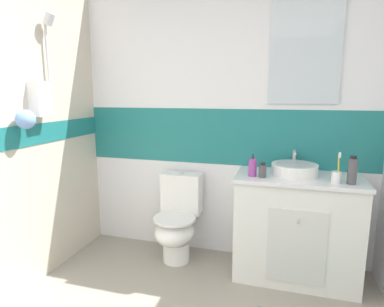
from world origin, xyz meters
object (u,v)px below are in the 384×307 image
Objects in this scene: sink_basin at (294,169)px; toothbrush_cup at (336,176)px; soap_dispenser at (253,167)px; mouthwash_bottle at (352,171)px; lotion_bottle_short at (263,171)px; toilet at (177,221)px.

toothbrush_cup is at bearing -31.34° from sink_basin.
soap_dispenser is 0.88× the size of mouthwash_bottle.
mouthwash_bottle is (0.10, 0.01, 0.04)m from toothbrush_cup.
mouthwash_bottle is at bearing -1.18° from lotion_bottle_short.
toilet is at bearing 170.11° from lotion_bottle_short.
mouthwash_bottle is (1.36, -0.14, 0.59)m from toilet.
mouthwash_bottle reaches higher than sink_basin.
soap_dispenser is (0.66, -0.11, 0.56)m from toilet.
lotion_bottle_short is at bearing 177.59° from toothbrush_cup.
toothbrush_cup reaches higher than toilet.
mouthwash_bottle reaches higher than lotion_bottle_short.
lotion_bottle_short is at bearing -9.89° from toilet.
mouthwash_bottle reaches higher than toilet.
soap_dispenser is at bearing -9.74° from toilet.
toothbrush_cup is 1.96× the size of lotion_bottle_short.
sink_basin reaches higher than lotion_bottle_short.
toothbrush_cup is at bearing -3.57° from soap_dispenser.
soap_dispenser is 1.56× the size of lotion_bottle_short.
mouthwash_bottle is at bearing 5.08° from toothbrush_cup.
lotion_bottle_short is at bearing 178.82° from mouthwash_bottle.
toilet is 6.77× the size of lotion_bottle_short.
toothbrush_cup is 0.52m from lotion_bottle_short.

